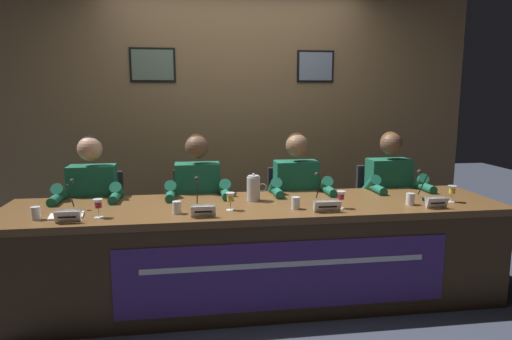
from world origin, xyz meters
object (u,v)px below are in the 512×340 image
object	(u,v)px
juice_glass_center_right	(341,196)
panelist_far_right	(392,192)
microphone_center_left	(197,199)
water_cup_center_right	(296,204)
juice_glass_far_left	(98,205)
panelist_center_left	(198,198)
water_cup_far_left	(36,214)
nameplate_far_right	(436,203)
chair_center_left	(198,224)
juice_glass_far_right	(452,191)
conference_table	(259,238)
water_cup_center_left	(177,208)
microphone_far_left	(70,202)
chair_center_right	(292,220)
chair_far_right	(381,217)
microphone_far_right	(424,190)
chair_far_left	(98,228)
panelist_far_left	(91,202)
document_stack_far_left	(66,216)
water_cup_far_right	(410,200)
water_pitcher_central	(254,188)
nameplate_far_left	(68,216)
nameplate_center_left	(203,211)
juice_glass_center_left	(230,198)
panelist_center_right	(298,195)
microphone_center_right	(319,193)

from	to	relation	value
juice_glass_center_right	panelist_far_right	xyz separation A→B (m)	(0.67, 0.63, -0.12)
microphone_center_left	water_cup_center_right	world-z (taller)	microphone_center_left
juice_glass_far_left	panelist_center_left	distance (m)	0.91
water_cup_far_left	nameplate_far_right	xyz separation A→B (m)	(2.68, -0.09, 0.00)
chair_center_left	juice_glass_far_right	xyz separation A→B (m)	(1.85, -0.76, 0.40)
conference_table	water_cup_center_left	bearing A→B (deg)	-171.83
juice_glass_far_right	microphone_far_left	bearing A→B (deg)	177.86
chair_center_right	chair_far_right	distance (m)	0.83
chair_center_left	microphone_far_right	xyz separation A→B (m)	(1.69, -0.65, 0.39)
panelist_center_left	nameplate_far_right	world-z (taller)	panelist_center_left
chair_far_left	chair_far_right	world-z (taller)	same
panelist_far_left	document_stack_far_left	size ratio (longest dim) A/B	5.24
water_cup_far_right	water_pitcher_central	distance (m)	1.14
nameplate_far_left	microphone_center_left	world-z (taller)	microphone_center_left
chair_far_left	water_cup_far_right	world-z (taller)	chair_far_left
nameplate_far_left	nameplate_center_left	bearing A→B (deg)	0.59
juice_glass_center_left	nameplate_far_right	world-z (taller)	juice_glass_center_left
juice_glass_far_left	nameplate_far_right	xyz separation A→B (m)	(2.30, -0.09, -0.05)
water_cup_center_left	panelist_far_right	xyz separation A→B (m)	(1.80, 0.60, -0.08)
panelist_center_right	document_stack_far_left	xyz separation A→B (m)	(-1.69, -0.57, 0.04)
chair_far_right	conference_table	bearing A→B (deg)	-149.78
microphone_center_left	microphone_center_right	xyz separation A→B (m)	(0.89, 0.04, 0.00)
chair_far_left	juice_glass_far_left	world-z (taller)	chair_far_left
microphone_far_right	panelist_far_left	bearing A→B (deg)	169.78
conference_table	microphone_far_right	size ratio (longest dim) A/B	16.68
chair_center_right	chair_center_left	bearing A→B (deg)	180.00
nameplate_far_right	juice_glass_far_right	distance (m)	0.26
water_cup_far_left	juice_glass_center_left	xyz separation A→B (m)	(1.25, 0.06, 0.05)
water_cup_center_right	panelist_far_right	bearing A→B (deg)	31.05
water_cup_center_left	panelist_far_right	bearing A→B (deg)	18.49
conference_table	nameplate_far_right	bearing A→B (deg)	-9.01
chair_center_right	panelist_far_right	world-z (taller)	panelist_far_right
panelist_far_right	microphone_far_right	xyz separation A→B (m)	(0.04, -0.45, 0.11)
water_cup_far_left	microphone_center_right	distance (m)	1.92
nameplate_center_left	panelist_center_right	xyz separation A→B (m)	(0.81, 0.71, -0.08)
panelist_far_right	conference_table	bearing A→B (deg)	-157.12
microphone_center_left	water_pitcher_central	size ratio (longest dim) A/B	1.03
panelist_far_right	chair_center_left	bearing A→B (deg)	173.16
chair_far_left	panelist_center_right	bearing A→B (deg)	-6.84
nameplate_far_right	juice_glass_center_right	bearing A→B (deg)	172.33
panelist_far_left	juice_glass_far_right	xyz separation A→B (m)	(2.68, -0.57, 0.12)
microphone_center_left	chair_center_right	size ratio (longest dim) A/B	0.25
panelist_center_right	water_pitcher_central	xyz separation A→B (m)	(-0.42, -0.31, 0.13)
panelist_far_left	nameplate_center_left	xyz separation A→B (m)	(0.85, -0.71, 0.08)
water_cup_far_right	water_pitcher_central	world-z (taller)	water_pitcher_central
water_cup_far_left	microphone_center_right	bearing A→B (deg)	5.02
chair_center_left	water_cup_center_right	xyz separation A→B (m)	(0.66, -0.79, 0.35)
water_pitcher_central	panelist_far_left	bearing A→B (deg)	166.03
water_cup_center_left	microphone_center_left	size ratio (longest dim) A/B	0.39
microphone_center_left	nameplate_far_right	size ratio (longest dim) A/B	1.43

